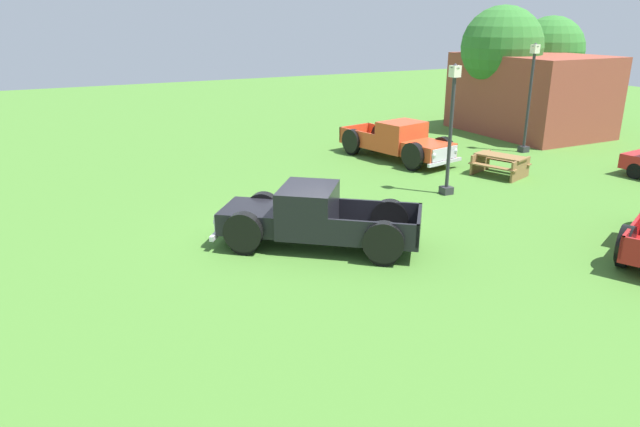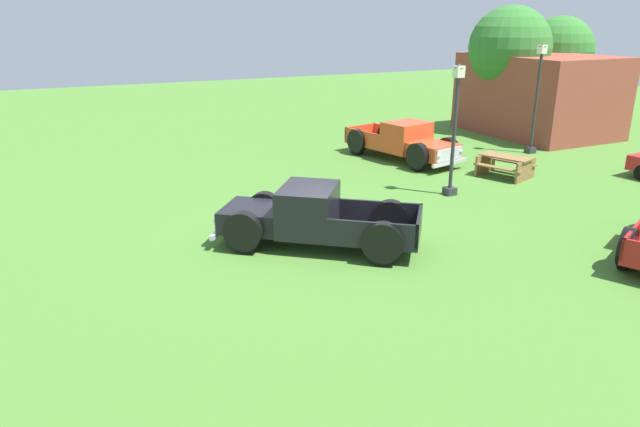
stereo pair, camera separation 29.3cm
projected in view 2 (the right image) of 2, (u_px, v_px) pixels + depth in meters
The scene contains 9 objects.
ground_plane at pixel (305, 240), 15.42m from camera, with size 80.00×80.00×0.00m, color #477A2D.
pickup_truck_foreground at pixel (306, 218), 14.84m from camera, with size 4.63×5.21×1.59m.
pickup_truck_behind_right at pixel (407, 143), 23.55m from camera, with size 5.49×2.96×1.60m.
lamp_post_near at pixel (537, 97), 24.40m from camera, with size 0.36×0.36×4.61m.
lamp_post_far at pixel (454, 128), 18.60m from camera, with size 0.36×0.36×4.27m.
picnic_table at pixel (505, 164), 21.34m from camera, with size 2.20×2.01×0.78m.
oak_tree_east at pixel (510, 48), 28.37m from camera, with size 3.99×3.99×6.19m.
oak_tree_center at pixel (559, 51), 31.15m from camera, with size 3.61×3.61×5.69m.
brick_pavilion at pixel (538, 95), 28.79m from camera, with size 6.93×5.10×3.86m.
Camera 2 is at (13.11, -5.86, 5.68)m, focal length 32.45 mm.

